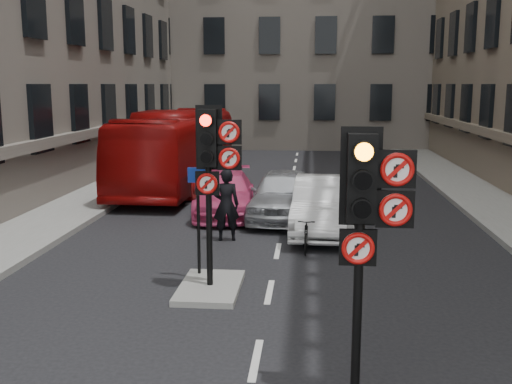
% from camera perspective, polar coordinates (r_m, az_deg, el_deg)
% --- Properties ---
extents(pavement_left, '(3.00, 50.00, 0.16)m').
position_cam_1_polar(pavement_left, '(20.42, -17.88, -1.60)').
color(pavement_left, gray).
rests_on(pavement_left, ground).
extents(centre_island, '(1.20, 2.00, 0.12)m').
position_cam_1_polar(centre_island, '(12.23, -4.39, -9.04)').
color(centre_island, gray).
rests_on(centre_island, ground).
extents(building_far, '(30.00, 14.00, 20.00)m').
position_cam_1_polar(building_far, '(44.78, 4.38, 17.78)').
color(building_far, slate).
rests_on(building_far, ground).
extents(signal_near, '(0.91, 0.40, 3.58)m').
position_cam_1_polar(signal_near, '(7.56, 10.58, -1.45)').
color(signal_near, black).
rests_on(signal_near, ground).
extents(signal_far, '(0.91, 0.40, 3.58)m').
position_cam_1_polar(signal_far, '(11.61, -4.16, 3.34)').
color(signal_far, black).
rests_on(signal_far, centre_island).
extents(car_silver, '(2.16, 4.59, 1.52)m').
position_cam_1_polar(car_silver, '(18.38, 2.56, -0.23)').
color(car_silver, '#ADB0B5').
rests_on(car_silver, ground).
extents(car_white, '(1.84, 4.72, 1.53)m').
position_cam_1_polar(car_white, '(16.80, 6.47, -1.25)').
color(car_white, silver).
rests_on(car_white, ground).
extents(car_pink, '(2.29, 4.71, 1.32)m').
position_cam_1_polar(car_pink, '(19.08, -2.97, -0.14)').
color(car_pink, '#CB3B70').
rests_on(car_pink, ground).
extents(bus_red, '(2.90, 11.14, 3.08)m').
position_cam_1_polar(bus_red, '(24.27, -7.38, 4.12)').
color(bus_red, maroon).
rests_on(bus_red, ground).
extents(motorcycle, '(0.49, 1.48, 0.88)m').
position_cam_1_polar(motorcycle, '(14.91, 4.86, -3.97)').
color(motorcycle, black).
rests_on(motorcycle, ground).
extents(motorcyclist, '(0.78, 0.59, 1.92)m').
position_cam_1_polar(motorcyclist, '(15.77, -2.87, -1.23)').
color(motorcyclist, black).
rests_on(motorcyclist, ground).
extents(info_sign, '(0.39, 0.11, 2.28)m').
position_cam_1_polar(info_sign, '(12.54, -5.55, -1.31)').
color(info_sign, black).
rests_on(info_sign, centre_island).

